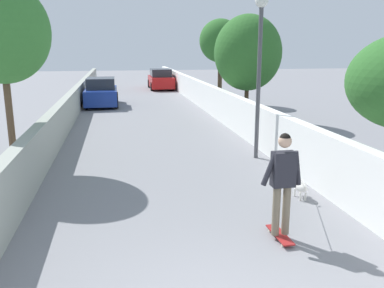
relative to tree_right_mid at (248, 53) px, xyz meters
The scene contains 12 objects.
ground_plane 5.26m from the tree_right_mid, 76.75° to the left, with size 80.00×80.00×0.00m, color gray.
wall_left 7.93m from the tree_right_mid, 97.58° to the left, with size 48.00×0.30×1.24m, color #999E93.
fence_right 2.66m from the tree_right_mid, 135.59° to the left, with size 48.00×0.30×1.36m, color white.
tree_right_mid is the anchor object (origin of this frame).
tree_left_far 9.98m from the tree_right_mid, 123.50° to the left, with size 2.44×2.44×4.87m.
tree_right_distant 6.03m from the tree_right_mid, ahead, with size 2.36×2.36×4.73m.
lamp_post 5.95m from the tree_right_mid, 165.10° to the left, with size 0.36×0.36×4.58m.
skateboard 11.54m from the tree_right_mid, 165.21° to the left, with size 0.80×0.21×0.08m.
person_skateboarder 11.32m from the tree_right_mid, 165.21° to the left, with size 0.23×0.71×1.76m.
dog 9.59m from the tree_right_mid, 169.42° to the left, with size 2.07×1.29×1.06m.
car_near 9.18m from the tree_right_mid, 45.62° to the left, with size 3.81×1.80×1.54m.
car_far 15.22m from the tree_right_mid, ahead, with size 4.13×1.80×1.54m.
Camera 1 is at (-3.81, 1.23, 3.19)m, focal length 38.00 mm.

